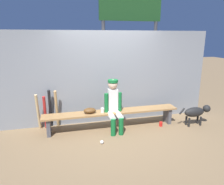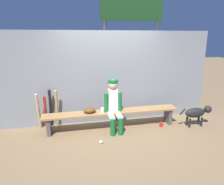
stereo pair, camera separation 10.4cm
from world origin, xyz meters
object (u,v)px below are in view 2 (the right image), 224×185
bat_wood_natural (39,111)px  cup_on_ground (161,124)px  bat_aluminum_red (46,112)px  dog (197,113)px  dugout_bench (112,114)px  scoreboard (134,22)px  bat_aluminum_black (51,108)px  cup_on_bench (102,110)px  bat_wood_tan (57,108)px  baseball_glove (90,110)px  player_seated (114,104)px  baseball (101,142)px

bat_wood_natural → cup_on_ground: 2.91m
bat_aluminum_red → dog: 3.61m
dugout_bench → scoreboard: 2.92m
dugout_bench → bat_aluminum_black: (-1.40, 0.42, 0.12)m
cup_on_ground → dog: dog is taller
bat_aluminum_red → dugout_bench: bearing=-12.5°
cup_on_ground → cup_on_bench: bearing=174.1°
bat_wood_tan → baseball_glove: bearing=-27.4°
cup_on_bench → dog: size_ratio=0.13×
bat_wood_tan → bat_wood_natural: bat_wood_tan is taller
player_seated → baseball_glove: size_ratio=4.20×
dugout_bench → bat_wood_natural: (-1.67, 0.32, 0.09)m
baseball_glove → bat_aluminum_red: bat_aluminum_red is taller
dugout_bench → baseball_glove: (-0.52, 0.00, 0.14)m
bat_wood_tan → player_seated: bearing=-20.8°
bat_wood_natural → baseball: (1.28, -1.01, -0.40)m
baseball_glove → cup_on_bench: bearing=-7.9°
baseball_glove → bat_aluminum_red: (-0.99, 0.34, -0.08)m
bat_wood_tan → baseball: 1.44m
player_seated → scoreboard: 2.77m
dugout_bench → baseball: (-0.39, -0.69, -0.31)m
bat_aluminum_red → baseball_glove: bearing=-18.7°
dugout_bench → player_seated: (0.02, -0.11, 0.28)m
baseball_glove → bat_aluminum_black: bat_aluminum_black is taller
scoreboard → dog: 3.11m
bat_wood_tan → dog: bat_wood_tan is taller
baseball → dugout_bench: bearing=60.7°
baseball_glove → bat_aluminum_black: 0.97m
player_seated → bat_wood_natural: size_ratio=1.32×
bat_aluminum_black → scoreboard: 3.41m
bat_aluminum_red → bat_wood_natural: size_ratio=0.92×
bat_wood_tan → dog: size_ratio=1.10×
scoreboard → dugout_bench: bearing=-122.2°
baseball_glove → cup_on_ground: 1.76m
player_seated → scoreboard: bearing=59.9°
bat_aluminum_red → dog: size_ratio=0.97×
bat_wood_tan → bat_aluminum_black: bearing=164.6°
dog → cup_on_ground: bearing=171.2°
baseball → cup_on_ground: cup_on_ground is taller
baseball_glove → bat_wood_natural: (-1.15, 0.32, -0.05)m
bat_aluminum_black → scoreboard: (2.43, 1.22, 2.06)m
bat_aluminum_red → dog: bearing=-10.5°
scoreboard → bat_wood_natural: bearing=-154.0°
bat_aluminum_black → cup_on_ground: (2.58, -0.60, -0.41)m
baseball → bat_wood_natural: bearing=141.6°
bat_aluminum_black → cup_on_bench: size_ratio=8.53×
dugout_bench → bat_wood_natural: bat_wood_natural is taller
baseball_glove → bat_aluminum_red: bearing=161.3°
bat_aluminum_black → bat_aluminum_red: bat_aluminum_black is taller
bat_aluminum_black → cup_on_bench: (1.16, -0.46, 0.01)m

